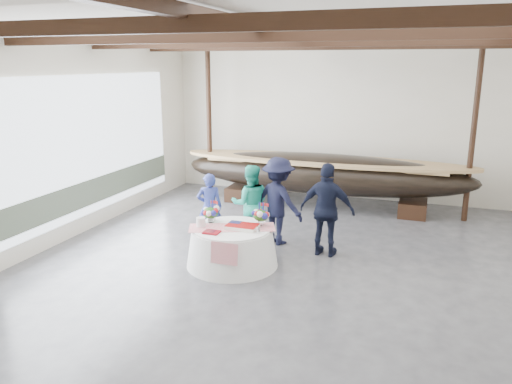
% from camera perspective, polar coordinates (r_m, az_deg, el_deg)
% --- Properties ---
extents(floor, '(10.00, 12.00, 0.01)m').
position_cam_1_polar(floor, '(9.60, 2.46, -9.17)').
color(floor, '#3D3D42').
rests_on(floor, ground).
extents(wall_back, '(10.00, 0.02, 4.50)m').
position_cam_1_polar(wall_back, '(14.73, 9.48, 8.07)').
color(wall_back, silver).
rests_on(wall_back, ground).
extents(wall_front, '(10.00, 0.02, 4.50)m').
position_cam_1_polar(wall_front, '(3.86, -24.87, -11.54)').
color(wall_front, silver).
rests_on(wall_front, ground).
extents(wall_left, '(0.02, 12.00, 4.50)m').
position_cam_1_polar(wall_left, '(11.41, -22.28, 5.35)').
color(wall_left, silver).
rests_on(wall_left, ground).
extents(ceiling, '(10.00, 12.00, 0.01)m').
position_cam_1_polar(ceiling, '(8.82, 2.79, 18.70)').
color(ceiling, white).
rests_on(ceiling, wall_back).
extents(pavilion_structure, '(9.80, 11.76, 4.50)m').
position_cam_1_polar(pavilion_structure, '(9.56, 4.19, 15.37)').
color(pavilion_structure, black).
rests_on(pavilion_structure, ground).
extents(open_bay, '(0.03, 7.00, 3.20)m').
position_cam_1_polar(open_bay, '(12.20, -18.83, 4.17)').
color(open_bay, silver).
rests_on(open_bay, ground).
extents(longboat_display, '(7.96, 1.59, 1.49)m').
position_cam_1_polar(longboat_display, '(13.66, 7.66, 2.12)').
color(longboat_display, black).
rests_on(longboat_display, ground).
extents(banquet_table, '(1.79, 1.79, 0.77)m').
position_cam_1_polar(banquet_table, '(9.81, -2.74, -6.22)').
color(banquet_table, white).
rests_on(banquet_table, ground).
extents(tabletop_items, '(1.74, 1.14, 0.40)m').
position_cam_1_polar(tabletop_items, '(9.79, -2.68, -2.95)').
color(tabletop_items, red).
rests_on(tabletop_items, banquet_table).
extents(guest_woman_blue, '(0.66, 0.57, 1.53)m').
position_cam_1_polar(guest_woman_blue, '(11.07, -5.33, -1.74)').
color(guest_woman_blue, navy).
rests_on(guest_woman_blue, ground).
extents(guest_woman_teal, '(1.02, 0.91, 1.73)m').
position_cam_1_polar(guest_woman_teal, '(10.94, -0.63, -1.34)').
color(guest_woman_teal, teal).
rests_on(guest_woman_teal, ground).
extents(guest_man_left, '(1.42, 1.15, 1.92)m').
position_cam_1_polar(guest_man_left, '(10.82, 2.55, -1.03)').
color(guest_man_left, black).
rests_on(guest_man_left, ground).
extents(guest_man_right, '(1.17, 0.57, 1.94)m').
position_cam_1_polar(guest_man_right, '(10.21, 8.13, -2.06)').
color(guest_man_right, black).
rests_on(guest_man_right, ground).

